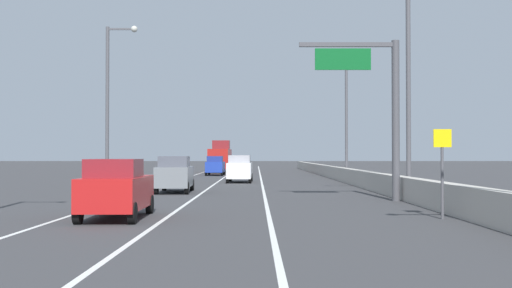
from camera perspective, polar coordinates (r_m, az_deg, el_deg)
ground_plane at (r=66.74m, az=-0.77°, el=-2.85°), size 320.00×320.00×0.00m
lane_stripe_left at (r=58.10m, az=-6.35°, el=-3.12°), size 0.16×130.00×0.00m
lane_stripe_center at (r=57.81m, az=-2.90°, el=-3.13°), size 0.16×130.00×0.00m
lane_stripe_right at (r=57.73m, az=0.58°, el=-3.14°), size 0.16×130.00×0.00m
jersey_barrier_right at (r=43.31m, az=9.61°, el=-3.10°), size 0.60×120.00×1.10m
overhead_sign_gantry at (r=29.81m, az=11.34°, el=3.99°), size 4.68×0.36×7.50m
speed_advisory_sign at (r=21.79m, az=16.73°, el=-1.96°), size 0.60×0.11×3.00m
lamp_post_right_second at (r=33.02m, az=13.42°, el=6.08°), size 2.14×0.44×10.88m
lamp_post_right_third at (r=53.68m, az=8.11°, el=3.33°), size 2.14×0.44×10.88m
lamp_post_left_mid at (r=43.42m, az=-12.93°, el=4.38°), size 2.14×0.44×10.88m
car_red_0 at (r=21.59m, az=-12.45°, el=-4.01°), size 1.98×4.48×2.01m
car_gray_1 at (r=36.11m, az=-7.26°, el=-2.76°), size 2.00×4.68×2.07m
car_white_2 at (r=49.00m, az=-1.35°, el=-2.28°), size 2.00×4.53×2.13m
car_blue_3 at (r=66.36m, az=-3.59°, el=-1.99°), size 1.89×4.79×2.03m
box_truck at (r=76.59m, az=-3.14°, el=-1.27°), size 2.60×7.59×3.96m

